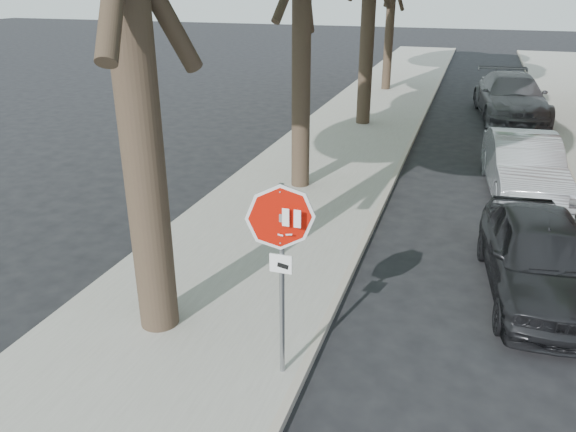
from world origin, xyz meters
name	(u,v)px	position (x,y,z in m)	size (l,w,h in m)	color
ground	(334,389)	(0.00, 0.00, 0.00)	(120.00, 120.00, 0.00)	black
sidewalk_left	(348,138)	(-2.50, 12.00, 0.06)	(4.00, 55.00, 0.12)	gray
curb_left	(411,143)	(-0.45, 12.00, 0.07)	(0.12, 55.00, 0.13)	#9E9384
curb_right	(562,155)	(3.95, 12.00, 0.07)	(0.12, 55.00, 0.13)	#9E9384
stop_sign	(281,246)	(-0.70, -0.03, 1.95)	(0.76, 0.34, 2.61)	gray
car_a	(540,257)	(2.60, 3.35, 0.69)	(1.64, 4.08, 1.39)	black
car_b	(523,166)	(2.60, 8.36, 0.72)	(1.52, 4.35, 1.43)	#A5A6AD
car_c	(511,97)	(2.60, 16.94, 0.81)	(2.26, 5.55, 1.61)	#525157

